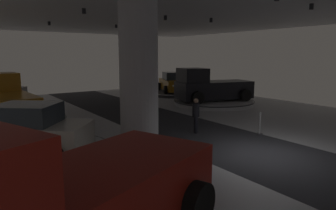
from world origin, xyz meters
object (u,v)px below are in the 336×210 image
at_px(display_platform_far_left, 8,122).
at_px(visitor_walking_near, 196,113).
at_px(column_left, 139,77).
at_px(display_platform_far_right, 214,102).
at_px(pickup_truck_far_left, 5,101).
at_px(display_car_mid_left, 24,132).
at_px(pickup_truck_far_right, 210,87).
at_px(display_platform_deep_right, 173,93).
at_px(pickup_truck_near_left, 56,209).
at_px(visitor_walking_far, 148,95).
at_px(display_car_deep_right, 173,83).
at_px(display_platform_mid_left, 26,157).

xyz_separation_m(display_platform_far_left, visitor_walking_near, (6.80, -6.63, 0.77)).
height_order(column_left, display_platform_far_right, column_left).
distance_m(pickup_truck_far_left, display_car_mid_left, 6.61).
height_order(pickup_truck_far_right, visitor_walking_near, pickup_truck_far_right).
relative_size(display_platform_deep_right, visitor_walking_near, 2.94).
relative_size(pickup_truck_far_left, pickup_truck_near_left, 0.95).
height_order(display_car_mid_left, visitor_walking_far, display_car_mid_left).
xyz_separation_m(column_left, visitor_walking_far, (5.11, 7.94, -1.84)).
distance_m(display_platform_far_right, visitor_walking_far, 4.91).
xyz_separation_m(pickup_truck_far_left, visitor_walking_near, (6.82, -6.95, -0.27)).
xyz_separation_m(pickup_truck_far_left, visitor_walking_far, (8.40, -0.14, -0.27)).
relative_size(column_left, display_car_deep_right, 1.20).
relative_size(pickup_truck_far_left, visitor_walking_near, 3.42).
height_order(pickup_truck_far_right, pickup_truck_near_left, pickup_truck_near_left).
distance_m(display_platform_deep_right, visitor_walking_near, 13.41).
relative_size(pickup_truck_far_right, display_car_deep_right, 1.24).
bearing_deg(display_platform_deep_right, display_car_deep_right, 67.58).
height_order(display_platform_far_left, pickup_truck_far_left, pickup_truck_far_left).
relative_size(column_left, pickup_truck_far_right, 0.97).
relative_size(pickup_truck_far_left, display_platform_far_right, 0.96).
distance_m(display_platform_mid_left, display_car_mid_left, 0.87).
height_order(pickup_truck_far_left, visitor_walking_near, pickup_truck_far_left).
bearing_deg(display_platform_far_left, visitor_walking_near, -44.27).
height_order(display_platform_far_left, display_car_mid_left, display_car_mid_left).
xyz_separation_m(display_platform_far_right, visitor_walking_far, (-4.66, 1.33, 0.74)).
relative_size(display_platform_far_left, display_car_deep_right, 1.24).
bearing_deg(visitor_walking_far, column_left, -122.76).
height_order(column_left, visitor_walking_near, column_left).
bearing_deg(display_platform_mid_left, visitor_walking_near, -2.94).
distance_m(display_car_mid_left, display_car_deep_right, 17.89).
xyz_separation_m(column_left, pickup_truck_far_right, (9.46, 6.68, -1.51)).
distance_m(display_platform_far_left, display_car_mid_left, 6.35).
bearing_deg(pickup_truck_far_left, display_car_mid_left, -91.84).
bearing_deg(display_car_deep_right, pickup_truck_near_left, -129.92).
height_order(display_platform_mid_left, display_car_deep_right, display_car_deep_right).
relative_size(display_platform_far_left, visitor_walking_near, 3.57).
bearing_deg(display_platform_mid_left, display_car_mid_left, -39.72).
bearing_deg(display_platform_deep_right, display_platform_mid_left, -141.67).
height_order(column_left, visitor_walking_far, column_left).
relative_size(display_platform_far_right, visitor_walking_far, 3.57).
height_order(display_platform_far_right, pickup_truck_far_right, pickup_truck_far_right).
bearing_deg(visitor_walking_far, pickup_truck_near_left, -125.78).
xyz_separation_m(pickup_truck_far_right, display_car_mid_left, (-12.97, -5.21, -0.24)).
relative_size(display_platform_mid_left, display_car_deep_right, 1.30).
height_order(display_car_mid_left, pickup_truck_near_left, pickup_truck_near_left).
height_order(visitor_walking_near, visitor_walking_far, same).
bearing_deg(display_platform_far_left, display_platform_deep_right, 19.29).
bearing_deg(display_platform_deep_right, visitor_walking_far, -139.25).
height_order(display_platform_far_left, display_platform_mid_left, display_platform_far_left).
bearing_deg(pickup_truck_far_right, display_car_mid_left, -158.10).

